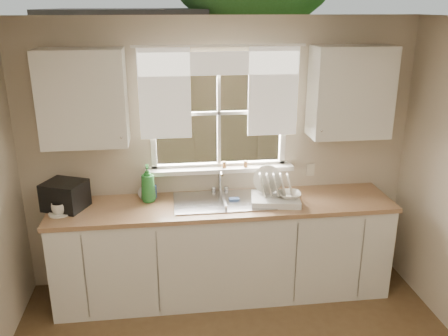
{
  "coord_description": "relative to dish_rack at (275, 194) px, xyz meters",
  "views": [
    {
      "loc": [
        -0.49,
        -2.17,
        2.58
      ],
      "look_at": [
        0.0,
        1.65,
        1.25
      ],
      "focal_mm": 38.0,
      "sensor_mm": 36.0,
      "label": 1
    }
  ],
  "objects": [
    {
      "name": "room_walls",
      "position": [
        -0.46,
        -1.71,
        0.25
      ],
      "size": [
        3.62,
        4.02,
        2.5
      ],
      "color": "beige",
      "rests_on": "ground"
    },
    {
      "name": "ceiling",
      "position": [
        -0.46,
        -1.64,
        1.51
      ],
      "size": [
        3.6,
        4.0,
        0.02
      ],
      "primitive_type": "cube",
      "color": "silver",
      "rests_on": "room_walls"
    },
    {
      "name": "window",
      "position": [
        -0.46,
        0.36,
        0.5
      ],
      "size": [
        1.38,
        0.16,
        1.06
      ],
      "color": "white",
      "rests_on": "room_walls"
    },
    {
      "name": "curtains",
      "position": [
        -0.46,
        0.31,
        0.94
      ],
      "size": [
        1.5,
        0.03,
        0.81
      ],
      "color": "white",
      "rests_on": "room_walls"
    },
    {
      "name": "base_cabinets",
      "position": [
        -0.46,
        0.04,
        -0.55
      ],
      "size": [
        3.0,
        0.62,
        0.87
      ],
      "primitive_type": "cube",
      "color": "silver",
      "rests_on": "ground"
    },
    {
      "name": "countertop",
      "position": [
        -0.46,
        0.04,
        -0.1
      ],
      "size": [
        3.04,
        0.65,
        0.04
      ],
      "primitive_type": "cube",
      "color": "#9E754F",
      "rests_on": "base_cabinets"
    },
    {
      "name": "upper_cabinet_left",
      "position": [
        -1.61,
        0.18,
        0.86
      ],
      "size": [
        0.7,
        0.33,
        0.8
      ],
      "primitive_type": "cube",
      "color": "silver",
      "rests_on": "room_walls"
    },
    {
      "name": "upper_cabinet_right",
      "position": [
        0.69,
        0.18,
        0.86
      ],
      "size": [
        0.7,
        0.33,
        0.8
      ],
      "primitive_type": "cube",
      "color": "silver",
      "rests_on": "room_walls"
    },
    {
      "name": "wall_outlet",
      "position": [
        0.42,
        0.34,
        0.09
      ],
      "size": [
        0.08,
        0.01,
        0.12
      ],
      "primitive_type": "cube",
      "color": "beige",
      "rests_on": "room_walls"
    },
    {
      "name": "sill_jars",
      "position": [
        -0.32,
        0.3,
        0.19
      ],
      "size": [
        0.24,
        0.04,
        0.06
      ],
      "color": "brown",
      "rests_on": "window"
    },
    {
      "name": "sink",
      "position": [
        -0.46,
        0.07,
        -0.15
      ],
      "size": [
        0.88,
        0.52,
        0.4
      ],
      "color": "#B7B7BC",
      "rests_on": "countertop"
    },
    {
      "name": "dish_rack",
      "position": [
        0.0,
        0.0,
        0.0
      ],
      "size": [
        0.47,
        0.39,
        0.3
      ],
      "color": "white",
      "rests_on": "countertop"
    },
    {
      "name": "bowl",
      "position": [
        0.12,
        -0.05,
        0.0
      ],
      "size": [
        0.22,
        0.22,
        0.05
      ],
      "primitive_type": "imported",
      "rotation": [
        0.0,
        0.0,
        -0.14
      ],
      "color": "white",
      "rests_on": "dish_rack"
    },
    {
      "name": "soap_bottle_a",
      "position": [
        -1.12,
        0.17,
        0.09
      ],
      "size": [
        0.14,
        0.14,
        0.34
      ],
      "primitive_type": "imported",
      "rotation": [
        0.0,
        0.0,
        0.07
      ],
      "color": "#287C32",
      "rests_on": "countertop"
    },
    {
      "name": "soap_bottle_b",
      "position": [
        -1.09,
        0.22,
        0.01
      ],
      "size": [
        0.1,
        0.1,
        0.18
      ],
      "primitive_type": "imported",
      "rotation": [
        0.0,
        0.0,
        -0.28
      ],
      "color": "blue",
      "rests_on": "countertop"
    },
    {
      "name": "soap_bottle_c",
      "position": [
        -1.15,
        0.23,
        0.0
      ],
      "size": [
        0.16,
        0.16,
        0.16
      ],
      "primitive_type": "imported",
      "rotation": [
        0.0,
        0.0,
        -0.3
      ],
      "color": "beige",
      "rests_on": "countertop"
    },
    {
      "name": "saucer",
      "position": [
        -1.86,
        -0.02,
        -0.07
      ],
      "size": [
        0.19,
        0.19,
        0.01
      ],
      "primitive_type": "cylinder",
      "color": "white",
      "rests_on": "countertop"
    },
    {
      "name": "cup",
      "position": [
        -1.86,
        -0.02,
        -0.03
      ],
      "size": [
        0.16,
        0.16,
        0.1
      ],
      "primitive_type": "imported",
      "rotation": [
        0.0,
        0.0,
        -0.34
      ],
      "color": "silver",
      "rests_on": "countertop"
    },
    {
      "name": "black_appliance",
      "position": [
        -1.82,
        0.1,
        0.04
      ],
      "size": [
        0.42,
        0.39,
        0.24
      ],
      "primitive_type": "cube",
      "rotation": [
        0.0,
        0.0,
        -0.42
      ],
      "color": "black",
      "rests_on": "countertop"
    }
  ]
}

